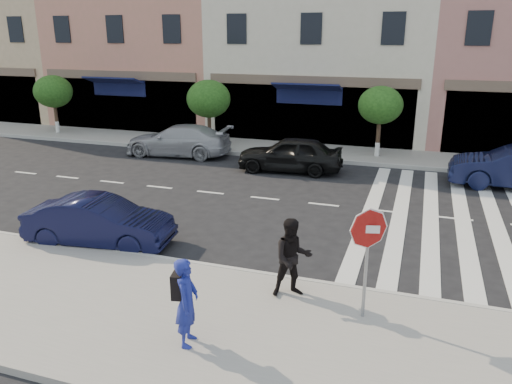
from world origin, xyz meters
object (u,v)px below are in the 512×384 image
at_px(car_near_mid, 99,222).
at_px(car_far_left, 178,140).
at_px(stop_sign, 368,238).
at_px(walker, 293,258).
at_px(car_far_mid, 290,154).
at_px(photographer, 187,302).

distance_m(car_near_mid, car_far_left, 10.02).
height_order(stop_sign, car_far_left, stop_sign).
bearing_deg(walker, stop_sign, -41.59).
relative_size(stop_sign, car_far_mid, 0.53).
distance_m(photographer, car_far_left, 14.81).
relative_size(walker, car_near_mid, 0.43).
height_order(car_near_mid, car_far_mid, car_far_mid).
xyz_separation_m(stop_sign, car_near_mid, (-7.00, 1.62, -1.13)).
bearing_deg(car_far_left, stop_sign, 35.54).
bearing_deg(car_far_mid, stop_sign, 17.95).
xyz_separation_m(car_far_left, car_far_mid, (5.50, -1.03, 0.01)).
distance_m(stop_sign, walker, 1.73).
xyz_separation_m(photographer, walker, (1.28, 2.21, 0.03)).
xyz_separation_m(walker, car_far_mid, (-2.68, 9.87, -0.27)).
bearing_deg(car_far_mid, photographer, 2.43).
distance_m(walker, car_far_mid, 10.23).
height_order(photographer, car_near_mid, photographer).
bearing_deg(stop_sign, car_far_mid, 97.55).
xyz_separation_m(car_near_mid, car_far_left, (-2.67, 9.66, 0.06)).
height_order(walker, car_near_mid, walker).
xyz_separation_m(walker, car_far_left, (-8.18, 10.90, -0.29)).
distance_m(stop_sign, car_far_left, 14.89).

